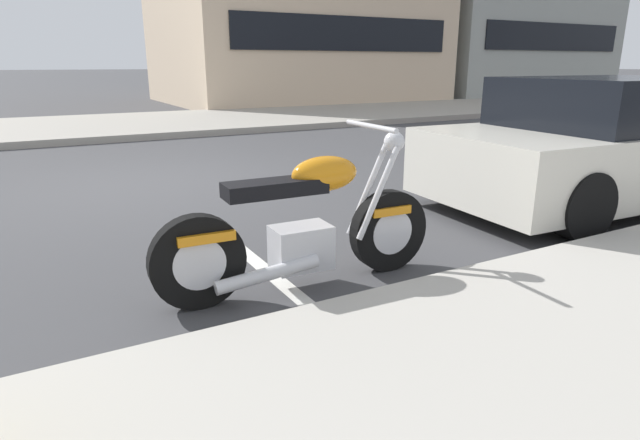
% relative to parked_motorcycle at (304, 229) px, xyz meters
% --- Properties ---
extents(ground_plane, '(260.00, 260.00, 0.00)m').
position_rel_parked_motorcycle_xyz_m(ground_plane, '(-0.13, 3.74, -0.42)').
color(ground_plane, '#3D3D3F').
extents(sidewalk_far_curb, '(120.00, 5.00, 0.14)m').
position_rel_parked_motorcycle_xyz_m(sidewalk_far_curb, '(11.87, 10.42, -0.35)').
color(sidewalk_far_curb, gray).
rests_on(sidewalk_far_curb, ground).
extents(parking_stall_stripe, '(0.12, 2.20, 0.01)m').
position_rel_parked_motorcycle_xyz_m(parking_stall_stripe, '(-0.13, 0.17, -0.42)').
color(parking_stall_stripe, silver).
rests_on(parking_stall_stripe, ground).
extents(parked_motorcycle, '(2.04, 0.62, 1.10)m').
position_rel_parked_motorcycle_xyz_m(parked_motorcycle, '(0.00, 0.00, 0.00)').
color(parked_motorcycle, black).
rests_on(parked_motorcycle, ground).
extents(parked_car_behind_motorcycle, '(4.11, 2.04, 1.36)m').
position_rel_parked_motorcycle_xyz_m(parked_car_behind_motorcycle, '(3.95, 0.47, 0.23)').
color(parked_car_behind_motorcycle, beige).
rests_on(parked_car_behind_motorcycle, ground).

